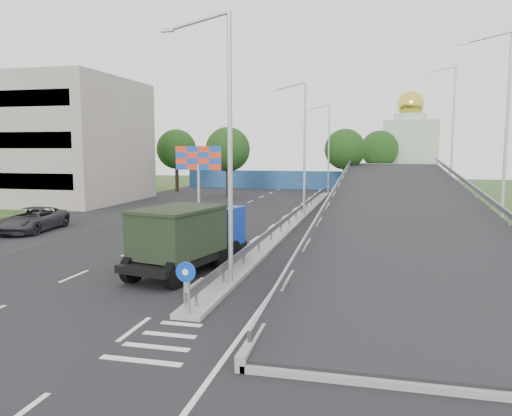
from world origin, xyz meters
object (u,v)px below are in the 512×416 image
(dump_truck, at_px, (189,235))
(church, at_px, (409,148))
(parked_car_c, at_px, (32,220))
(sign_bollard, at_px, (187,288))
(lamp_post_near, at_px, (225,135))
(lamp_post_far, at_px, (327,144))
(billboard, at_px, (198,162))
(lamp_post_mid, at_px, (302,142))

(dump_truck, bearing_deg, church, 89.31)
(parked_car_c, bearing_deg, sign_bollard, -46.23)
(lamp_post_near, bearing_deg, parked_car_c, 149.20)
(lamp_post_near, relative_size, lamp_post_far, 1.00)
(lamp_post_near, height_order, dump_truck, lamp_post_near)
(church, height_order, parked_car_c, church)
(lamp_post_far, bearing_deg, billboard, -116.84)
(sign_bollard, distance_m, dump_truck, 6.23)
(parked_car_c, bearing_deg, lamp_post_mid, 27.55)
(lamp_post_near, bearing_deg, billboard, 112.49)
(lamp_post_near, distance_m, parked_car_c, 19.13)
(sign_bollard, bearing_deg, lamp_post_far, 89.86)
(sign_bollard, relative_size, lamp_post_near, 0.17)
(lamp_post_near, distance_m, church, 54.90)
(lamp_post_far, height_order, parked_car_c, lamp_post_far)
(lamp_post_near, distance_m, lamp_post_far, 40.00)
(lamp_post_far, relative_size, parked_car_c, 1.81)
(sign_bollard, relative_size, dump_truck, 0.24)
(parked_car_c, bearing_deg, church, 53.88)
(lamp_post_near, relative_size, lamp_post_mid, 1.00)
(sign_bollard, bearing_deg, parked_car_c, 139.86)
(lamp_post_far, xyz_separation_m, church, (9.89, 14.00, -0.50))
(lamp_post_far, xyz_separation_m, dump_truck, (-2.27, -38.01, -4.21))
(lamp_post_near, bearing_deg, church, 79.62)
(lamp_post_mid, distance_m, lamp_post_far, 20.00)
(sign_bollard, height_order, church, church)
(lamp_post_near, distance_m, billboard, 23.87)
(lamp_post_near, height_order, church, church)
(sign_bollard, xyz_separation_m, lamp_post_far, (0.11, 43.83, 4.77))
(lamp_post_near, relative_size, church, 0.73)
(church, relative_size, dump_truck, 2.00)
(sign_bollard, distance_m, church, 58.84)
(sign_bollard, distance_m, parked_car_c, 20.59)
(lamp_post_near, bearing_deg, sign_bollard, -91.64)
(lamp_post_near, xyz_separation_m, billboard, (-9.11, 22.00, -1.62))
(lamp_post_far, bearing_deg, parked_car_c, -117.42)
(lamp_post_near, xyz_separation_m, lamp_post_far, (0.00, 40.00, 0.00))
(parked_car_c, bearing_deg, billboard, 55.66)
(lamp_post_near, height_order, parked_car_c, lamp_post_near)
(lamp_post_mid, xyz_separation_m, parked_car_c, (-15.85, -10.55, -5.03))
(lamp_post_near, height_order, lamp_post_mid, same)
(parked_car_c, bearing_deg, dump_truck, -34.85)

